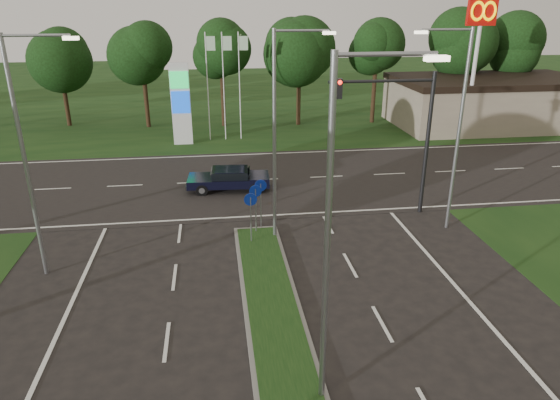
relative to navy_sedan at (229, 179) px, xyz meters
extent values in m
cube|color=black|center=(0.99, 32.45, -0.67)|extent=(160.00, 50.00, 0.02)
cube|color=black|center=(0.99, 1.45, -0.67)|extent=(160.00, 12.00, 0.02)
cube|color=gray|center=(22.99, 13.45, 1.33)|extent=(16.00, 9.00, 4.00)
cylinder|color=gray|center=(1.79, -16.55, 3.83)|extent=(0.16, 0.16, 9.00)
cylinder|color=gray|center=(2.89, -16.55, 8.23)|extent=(2.20, 0.10, 0.10)
cube|color=#FFF2CC|center=(3.99, -16.55, 8.13)|extent=(0.50, 0.22, 0.12)
cylinder|color=gray|center=(1.79, -6.55, 3.83)|extent=(0.16, 0.16, 9.00)
cylinder|color=gray|center=(2.89, -6.55, 8.23)|extent=(2.20, 0.10, 0.10)
cube|color=#FFF2CC|center=(3.99, -6.55, 8.13)|extent=(0.50, 0.22, 0.12)
cylinder|color=gray|center=(-7.51, -8.55, 3.83)|extent=(0.16, 0.16, 9.00)
cylinder|color=gray|center=(-6.41, -8.55, 8.23)|extent=(2.20, 0.10, 0.10)
cube|color=#FFF2CC|center=(-5.31, -8.55, 8.13)|extent=(0.50, 0.22, 0.12)
cylinder|color=gray|center=(9.99, -6.55, 3.83)|extent=(0.16, 0.16, 9.00)
cylinder|color=gray|center=(8.89, -6.55, 8.23)|extent=(2.20, 0.10, 0.10)
cube|color=#FFF2CC|center=(7.79, -6.55, 8.13)|extent=(0.50, 0.22, 0.12)
cylinder|color=black|center=(9.49, -4.55, 2.83)|extent=(0.20, 0.20, 7.00)
cylinder|color=black|center=(6.99, -4.55, 5.93)|extent=(5.00, 0.14, 0.14)
cube|color=black|center=(4.99, -4.55, 5.63)|extent=(0.28, 0.28, 0.90)
sphere|color=#FF190C|center=(4.99, -4.73, 5.93)|extent=(0.20, 0.20, 0.20)
cylinder|color=gray|center=(0.69, -7.05, 0.43)|extent=(0.06, 0.06, 2.20)
cylinder|color=#0C26A5|center=(0.69, -7.05, 1.43)|extent=(0.56, 0.04, 0.56)
cylinder|color=gray|center=(0.99, -6.05, 0.43)|extent=(0.06, 0.06, 2.20)
cylinder|color=#0C26A5|center=(0.99, -6.05, 1.43)|extent=(0.56, 0.04, 0.56)
cylinder|color=gray|center=(1.29, -5.35, 0.43)|extent=(0.06, 0.06, 2.20)
cylinder|color=#0C26A5|center=(1.29, -5.35, 1.43)|extent=(0.56, 0.04, 0.56)
cube|color=silver|center=(-3.01, 10.45, 2.33)|extent=(1.40, 0.30, 6.00)
cube|color=#0CA53F|center=(-3.01, 10.27, 4.13)|extent=(1.30, 0.08, 1.20)
cube|color=#0C3FBF|center=(-3.01, 10.27, 2.53)|extent=(1.30, 0.08, 1.60)
cylinder|color=silver|center=(-1.01, 11.45, 3.33)|extent=(0.08, 0.08, 8.00)
cube|color=#B2D8B2|center=(-0.66, 11.45, 6.53)|extent=(0.70, 0.02, 1.00)
cylinder|color=silver|center=(0.19, 11.45, 3.33)|extent=(0.08, 0.08, 8.00)
cube|color=#B2D8B2|center=(0.54, 11.45, 6.53)|extent=(0.70, 0.02, 1.00)
cylinder|color=silver|center=(1.39, 11.45, 3.33)|extent=(0.08, 0.08, 8.00)
cube|color=#B2D8B2|center=(1.74, 11.45, 6.53)|extent=(0.70, 0.02, 1.00)
cylinder|color=silver|center=(18.99, 9.45, 4.33)|extent=(0.30, 0.30, 10.00)
cube|color=#BF0C07|center=(18.99, 9.45, 8.73)|extent=(2.20, 0.35, 2.00)
torus|color=#FFC600|center=(18.54, 9.23, 8.73)|extent=(1.06, 0.16, 1.06)
torus|color=#FFC600|center=(19.44, 9.23, 8.73)|extent=(1.06, 0.16, 1.06)
cylinder|color=black|center=(0.99, 17.45, 1.53)|extent=(0.36, 0.36, 4.40)
sphere|color=black|center=(0.99, 17.45, 5.83)|extent=(6.00, 6.00, 6.00)
sphere|color=black|center=(1.29, 17.25, 6.83)|extent=(4.80, 4.80, 4.80)
cube|color=black|center=(-0.02, 0.00, -0.10)|extent=(4.65, 2.14, 0.46)
cube|color=black|center=(0.07, 0.00, 0.34)|extent=(2.09, 1.70, 0.43)
cube|color=black|center=(0.07, 0.00, 0.56)|extent=(1.73, 1.59, 0.04)
cylinder|color=black|center=(-1.53, -0.76, -0.35)|extent=(0.65, 0.25, 0.64)
cylinder|color=black|center=(-1.42, 0.94, -0.35)|extent=(0.65, 0.25, 0.64)
cylinder|color=black|center=(1.38, -0.94, -0.35)|extent=(0.65, 0.25, 0.64)
cylinder|color=black|center=(1.48, 0.76, -0.35)|extent=(0.65, 0.25, 0.64)
camera|label=1|loc=(-0.72, -26.82, 9.19)|focal=32.00mm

